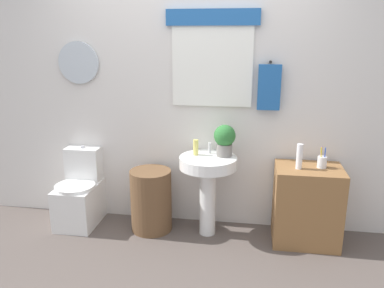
# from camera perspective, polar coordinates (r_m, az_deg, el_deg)

# --- Properties ---
(ground_plane) EXTENTS (8.00, 8.00, 0.00)m
(ground_plane) POSITION_cam_1_polar(r_m,az_deg,el_deg) (3.09, -4.03, -20.15)
(ground_plane) COLOR #564C47
(back_wall) EXTENTS (4.40, 0.18, 2.60)m
(back_wall) POSITION_cam_1_polar(r_m,az_deg,el_deg) (3.66, -0.36, 7.88)
(back_wall) COLOR silver
(back_wall) RESTS_ON ground_plane
(toilet) EXTENTS (0.38, 0.51, 0.76)m
(toilet) POSITION_cam_1_polar(r_m,az_deg,el_deg) (4.00, -16.17, -7.25)
(toilet) COLOR white
(toilet) RESTS_ON ground_plane
(laundry_hamper) EXTENTS (0.39, 0.39, 0.60)m
(laundry_hamper) POSITION_cam_1_polar(r_m,az_deg,el_deg) (3.73, -6.05, -8.26)
(laundry_hamper) COLOR brown
(laundry_hamper) RESTS_ON ground_plane
(pedestal_sink) EXTENTS (0.52, 0.52, 0.76)m
(pedestal_sink) POSITION_cam_1_polar(r_m,az_deg,el_deg) (3.53, 2.36, -4.78)
(pedestal_sink) COLOR white
(pedestal_sink) RESTS_ON ground_plane
(faucet) EXTENTS (0.03, 0.03, 0.10)m
(faucet) POSITION_cam_1_polar(r_m,az_deg,el_deg) (3.57, 2.63, -0.60)
(faucet) COLOR silver
(faucet) RESTS_ON pedestal_sink
(wooden_cabinet) EXTENTS (0.57, 0.44, 0.70)m
(wooden_cabinet) POSITION_cam_1_polar(r_m,az_deg,el_deg) (3.63, 16.55, -8.63)
(wooden_cabinet) COLOR olive
(wooden_cabinet) RESTS_ON ground_plane
(soap_bottle) EXTENTS (0.05, 0.05, 0.14)m
(soap_bottle) POSITION_cam_1_polar(r_m,az_deg,el_deg) (3.51, 0.56, -0.50)
(soap_bottle) COLOR #DBD166
(soap_bottle) RESTS_ON pedestal_sink
(potted_plant) EXTENTS (0.20, 0.20, 0.29)m
(potted_plant) POSITION_cam_1_polar(r_m,az_deg,el_deg) (3.47, 4.84, 0.77)
(potted_plant) COLOR slate
(potted_plant) RESTS_ON pedestal_sink
(lotion_bottle) EXTENTS (0.05, 0.05, 0.22)m
(lotion_bottle) POSITION_cam_1_polar(r_m,az_deg,el_deg) (3.42, 15.56, -1.79)
(lotion_bottle) COLOR white
(lotion_bottle) RESTS_ON wooden_cabinet
(toothbrush_cup) EXTENTS (0.08, 0.08, 0.19)m
(toothbrush_cup) POSITION_cam_1_polar(r_m,az_deg,el_deg) (3.52, 18.63, -2.50)
(toothbrush_cup) COLOR silver
(toothbrush_cup) RESTS_ON wooden_cabinet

